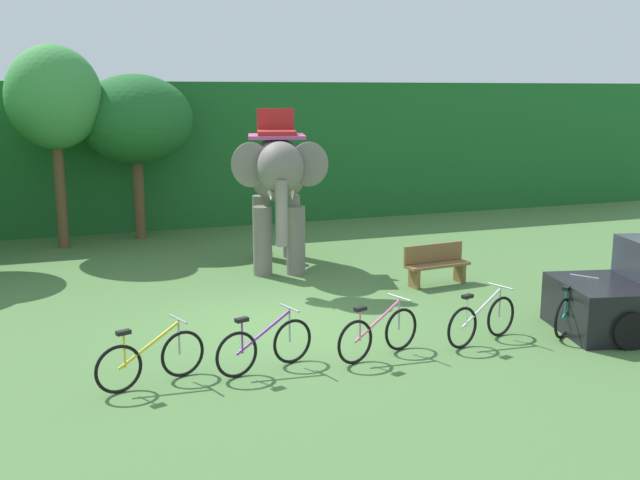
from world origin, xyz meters
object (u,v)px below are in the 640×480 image
(bike_white, at_px, (482,320))
(wooden_bench, at_px, (436,263))
(bike_purple, at_px, (265,346))
(bike_pink, at_px, (378,334))
(tree_right, at_px, (135,120))
(tree_far_right, at_px, (54,98))
(bike_teal, at_px, (573,310))
(elephant, at_px, (278,177))
(bike_yellow, at_px, (151,359))

(bike_white, height_order, wooden_bench, bike_white)
(bike_purple, xyz_separation_m, wooden_bench, (4.92, 3.64, 0.09))
(bike_purple, xyz_separation_m, bike_pink, (1.86, -0.07, 0.00))
(tree_right, distance_m, wooden_bench, 9.78)
(tree_far_right, bearing_deg, bike_teal, -51.71)
(elephant, xyz_separation_m, wooden_bench, (2.84, -2.59, -1.72))
(bike_yellow, bearing_deg, bike_purple, -0.30)
(bike_teal, bearing_deg, bike_white, 178.93)
(bike_white, bearing_deg, bike_yellow, 179.72)
(bike_yellow, bearing_deg, tree_far_right, 95.57)
(bike_purple, height_order, wooden_bench, bike_purple)
(tree_far_right, relative_size, wooden_bench, 3.51)
(tree_right, distance_m, elephant, 5.75)
(elephant, distance_m, bike_yellow, 7.50)
(bike_yellow, height_order, bike_white, same)
(tree_right, height_order, bike_teal, tree_right)
(bike_teal, bearing_deg, wooden_bench, 101.09)
(tree_far_right, xyz_separation_m, bike_pink, (4.59, -10.61, -3.61))
(bike_pink, bearing_deg, wooden_bench, 50.44)
(bike_pink, bearing_deg, bike_purple, 177.99)
(elephant, distance_m, bike_purple, 6.81)
(bike_white, bearing_deg, bike_teal, -1.07)
(bike_pink, bearing_deg, bike_yellow, 178.81)
(elephant, relative_size, bike_white, 2.59)
(tree_right, bearing_deg, bike_teal, -60.88)
(bike_yellow, height_order, bike_teal, same)
(wooden_bench, bearing_deg, bike_purple, -143.52)
(tree_far_right, relative_size, bike_teal, 3.63)
(tree_far_right, height_order, bike_pink, tree_far_right)
(tree_right, bearing_deg, wooden_bench, -53.73)
(tree_far_right, bearing_deg, bike_white, -58.31)
(tree_far_right, bearing_deg, elephant, -41.98)
(tree_far_right, relative_size, elephant, 1.27)
(tree_right, xyz_separation_m, wooden_bench, (5.52, -7.53, -2.92))
(wooden_bench, bearing_deg, bike_teal, -78.91)
(bike_white, relative_size, bike_teal, 1.10)
(bike_purple, bearing_deg, wooden_bench, 36.48)
(elephant, relative_size, bike_yellow, 2.59)
(tree_far_right, relative_size, bike_white, 3.29)
(bike_purple, height_order, bike_pink, same)
(elephant, height_order, wooden_bench, elephant)
(bike_purple, relative_size, wooden_bench, 1.08)
(tree_far_right, height_order, elephant, tree_far_right)
(tree_right, height_order, wooden_bench, tree_right)
(tree_right, distance_m, bike_teal, 13.19)
(tree_right, height_order, bike_pink, tree_right)
(bike_purple, bearing_deg, tree_far_right, 104.50)
(tree_far_right, relative_size, bike_purple, 3.26)
(tree_far_right, relative_size, bike_pink, 3.30)
(bike_yellow, xyz_separation_m, bike_pink, (3.56, -0.07, 0.00))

